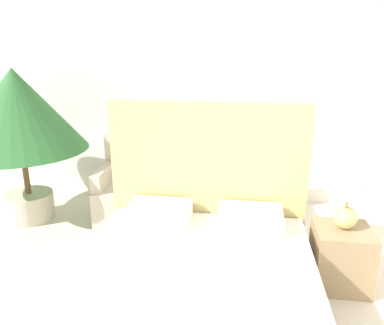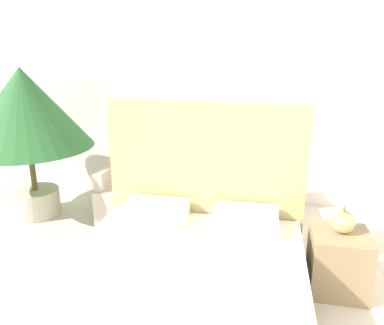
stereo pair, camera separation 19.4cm
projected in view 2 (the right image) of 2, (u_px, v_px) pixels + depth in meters
wall_back at (214, 79)px, 4.30m from camera, size 10.00×0.06×2.90m
bed at (182, 295)px, 2.41m from camera, size 1.62×1.99×1.40m
armchair_near_window_left at (134, 195)px, 4.05m from camera, size 0.68×0.66×0.89m
armchair_near_window_right at (232, 202)px, 3.85m from camera, size 0.70×0.68×0.89m
potted_palm at (25, 113)px, 3.88m from camera, size 1.35×1.35×1.61m
nightstand at (338, 262)px, 2.85m from camera, size 0.42×0.41×0.48m
table_lamp at (347, 193)px, 2.70m from camera, size 0.29×0.29×0.50m
side_table at (181, 203)px, 3.92m from camera, size 0.29×0.29×0.49m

